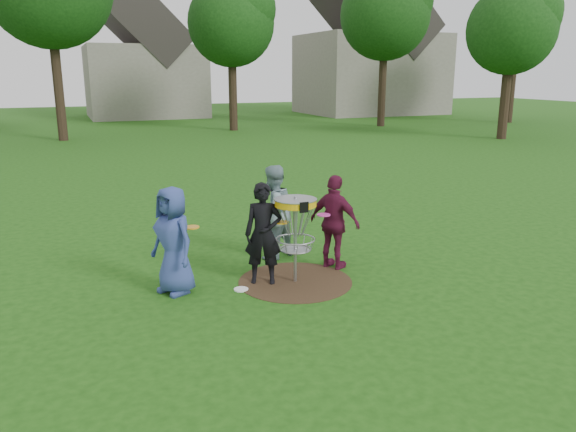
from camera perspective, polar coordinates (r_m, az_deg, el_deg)
name	(u,v)px	position (r m, az deg, el deg)	size (l,w,h in m)	color
ground	(295,281)	(8.93, 0.74, -6.67)	(100.00, 100.00, 0.00)	#19470F
dirt_patch	(295,281)	(8.93, 0.74, -6.65)	(1.80, 1.80, 0.01)	#47331E
player_blue	(173,240)	(8.44, -11.58, -2.44)	(0.79, 0.51, 1.62)	navy
player_black	(263,234)	(8.65, -2.52, -1.82)	(0.58, 0.38, 1.59)	black
player_grey	(273,212)	(9.83, -1.57, 0.39)	(0.81, 0.63, 1.66)	#7A989E
player_maroon	(335,222)	(9.34, 4.77, -0.65)	(0.93, 0.39, 1.59)	maroon
disc_on_grass	(241,289)	(8.63, -4.79, -7.43)	(0.22, 0.22, 0.02)	white
disc_golf_basket	(295,219)	(8.62, 0.76, -0.34)	(0.66, 0.67, 1.38)	#9EA0A5
held_discs	(270,217)	(8.87, -1.82, -0.10)	(2.38, 1.13, 0.06)	orange
tree_row	(130,5)	(28.73, -15.74, 19.94)	(51.20, 17.42, 9.90)	#38281C
house_row	(173,58)	(41.53, -11.56, 15.47)	(44.50, 10.65, 11.62)	gray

